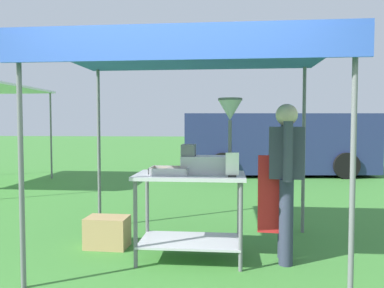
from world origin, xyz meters
name	(u,v)px	position (x,y,z in m)	size (l,w,h in m)	color
ground_plane	(208,184)	(0.00, 6.00, 0.00)	(70.00, 70.00, 0.00)	#3D7F33
stall_canopy	(191,57)	(0.07, 1.09, 2.10)	(2.91, 2.15, 2.18)	slate
donut_cart	(190,199)	(0.07, 0.99, 0.63)	(1.12, 0.65, 0.90)	#B7B7BC
donut_tray	(170,172)	(-0.13, 0.97, 0.92)	(0.39, 0.29, 0.07)	#B7B7BC
donut_fryer	(213,147)	(0.31, 1.07, 1.17)	(0.63, 0.28, 0.78)	#B7B7BC
menu_sign	(232,167)	(0.50, 0.81, 0.99)	(0.13, 0.05, 0.23)	black
vendor	(285,174)	(1.04, 1.03, 0.90)	(0.46, 0.54, 1.61)	#2D3347
supply_crate	(107,232)	(-0.91, 1.29, 0.18)	(0.48, 0.33, 0.35)	tan
van_navy	(276,143)	(1.80, 8.02, 0.88)	(5.31, 2.48, 1.69)	navy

